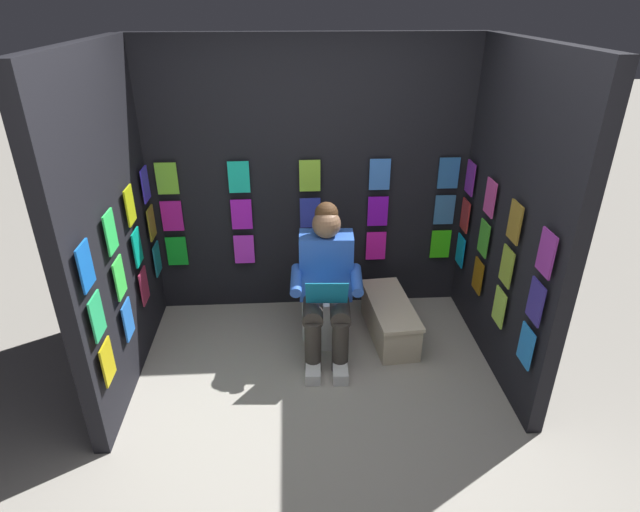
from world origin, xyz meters
TOP-DOWN VIEW (x-y plane):
  - ground_plane at (0.00, 0.00)m, footprint 30.00×30.00m
  - display_wall_back at (0.00, -1.73)m, footprint 2.72×0.14m
  - display_wall_left at (-1.36, -0.84)m, footprint 0.14×1.68m
  - display_wall_right at (1.36, -0.84)m, footprint 0.14×1.68m
  - toilet at (-0.10, -1.20)m, footprint 0.41×0.56m
  - person_reading at (-0.09, -0.97)m, footprint 0.54×0.70m
  - comic_longbox_near at (-0.62, -1.12)m, footprint 0.38×0.82m

SIDE VIEW (x-z plane):
  - ground_plane at x=0.00m, z-range 0.00..0.00m
  - comic_longbox_near at x=-0.62m, z-range 0.00..0.31m
  - toilet at x=-0.10m, z-range -0.06..0.71m
  - person_reading at x=-0.09m, z-range 0.00..1.20m
  - display_wall_left at x=-1.36m, z-range 0.00..2.28m
  - display_wall_right at x=1.36m, z-range 0.00..2.28m
  - display_wall_back at x=0.00m, z-range 0.00..2.28m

